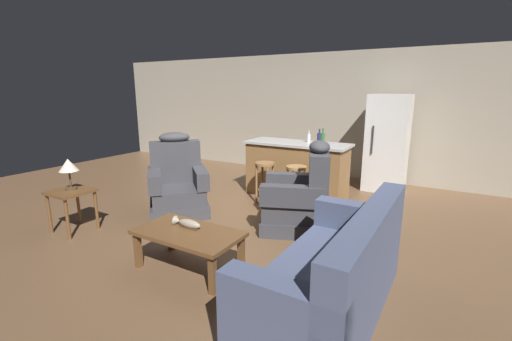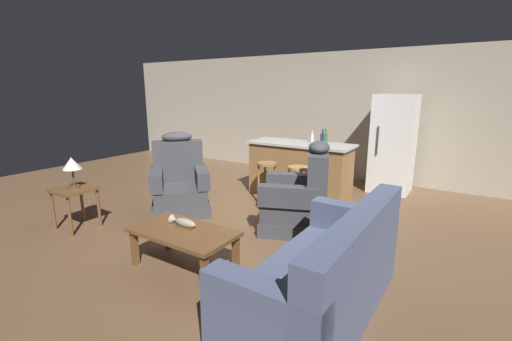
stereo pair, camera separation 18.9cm
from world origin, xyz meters
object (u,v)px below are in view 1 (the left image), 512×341
at_px(couch, 335,276).
at_px(refrigerator, 387,143).
at_px(recliner_near_island, 301,198).
at_px(bottle_tall_green, 309,138).
at_px(kitchen_island, 297,169).
at_px(bar_stool_left, 265,175).
at_px(fish_figurine, 187,223).
at_px(bar_stool_right, 296,179).
at_px(bottle_wine_dark, 323,139).
at_px(bottle_short_amber, 319,138).
at_px(coffee_table, 188,236).
at_px(table_lamp, 68,167).
at_px(end_table, 71,198).
at_px(recliner_near_lamp, 178,185).

bearing_deg(couch, refrigerator, -84.50).
bearing_deg(recliner_near_island, bottle_tall_green, -93.11).
xyz_separation_m(kitchen_island, bar_stool_left, (-0.29, -0.63, -0.01)).
relative_size(couch, bottle_tall_green, 9.38).
bearing_deg(bottle_tall_green, couch, -64.02).
bearing_deg(fish_figurine, bar_stool_right, 83.45).
height_order(recliner_near_island, bottle_tall_green, recliner_near_island).
bearing_deg(kitchen_island, couch, -60.63).
relative_size(fish_figurine, bottle_wine_dark, 1.19).
height_order(recliner_near_island, bottle_short_amber, recliner_near_island).
height_order(recliner_near_island, refrigerator, refrigerator).
relative_size(coffee_table, refrigerator, 0.62).
distance_m(coffee_table, table_lamp, 2.06).
distance_m(kitchen_island, bottle_wine_dark, 0.79).
bearing_deg(end_table, bottle_short_amber, 53.47).
bearing_deg(coffee_table, bottle_wine_dark, 81.46).
height_order(bar_stool_left, bar_stool_right, same).
bearing_deg(coffee_table, refrigerator, 74.16).
bearing_deg(couch, bottle_tall_green, -63.45).
height_order(fish_figurine, bottle_short_amber, bottle_short_amber).
bearing_deg(bottle_tall_green, end_table, -123.87).
bearing_deg(couch, recliner_near_lamp, -22.36).
bearing_deg(table_lamp, refrigerator, 52.39).
xyz_separation_m(table_lamp, refrigerator, (3.17, 4.12, 0.01)).
bearing_deg(coffee_table, kitchen_island, 91.84).
relative_size(recliner_near_lamp, kitchen_island, 0.67).
relative_size(kitchen_island, bar_stool_right, 2.65).
distance_m(coffee_table, bar_stool_left, 2.34).
relative_size(table_lamp, bar_stool_left, 0.60).
xyz_separation_m(end_table, refrigerator, (3.16, 4.14, 0.42)).
distance_m(coffee_table, recliner_near_lamp, 1.83).
relative_size(couch, bar_stool_right, 2.81).
xyz_separation_m(coffee_table, recliner_near_lamp, (-1.32, 1.26, 0.06)).
relative_size(coffee_table, bar_stool_left, 1.62).
distance_m(recliner_near_lamp, kitchen_island, 2.07).
height_order(fish_figurine, kitchen_island, kitchen_island).
xyz_separation_m(fish_figurine, recliner_near_lamp, (-1.24, 1.18, -0.04)).
distance_m(bar_stool_left, bottle_short_amber, 1.12).
bearing_deg(bottle_tall_green, refrigerator, 44.50).
xyz_separation_m(table_lamp, bar_stool_right, (2.18, 2.29, -0.40)).
height_order(bottle_tall_green, bottle_wine_dark, bottle_wine_dark).
distance_m(coffee_table, bottle_tall_green, 3.12).
xyz_separation_m(recliner_near_island, table_lamp, (-2.56, -1.58, 0.45)).
bearing_deg(bar_stool_left, end_table, -124.72).
xyz_separation_m(recliner_near_island, bar_stool_left, (-0.94, 0.71, 0.05)).
relative_size(end_table, bottle_tall_green, 2.75).
distance_m(couch, bottle_tall_green, 3.40).
relative_size(coffee_table, recliner_near_lamp, 0.92).
xyz_separation_m(fish_figurine, kitchen_island, (-0.02, 2.86, 0.02)).
relative_size(recliner_near_island, table_lamp, 2.93).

